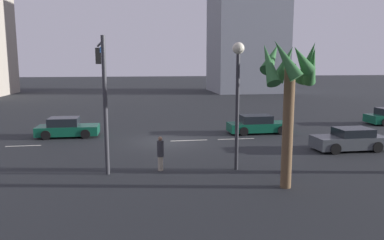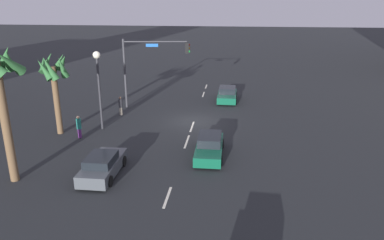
# 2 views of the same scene
# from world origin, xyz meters

# --- Properties ---
(ground_plane) EXTENTS (220.00, 220.00, 0.00)m
(ground_plane) POSITION_xyz_m (0.00, 0.00, 0.00)
(ground_plane) COLOR #232628
(lane_stripe_1) EXTENTS (2.15, 0.14, 0.01)m
(lane_stripe_1) POSITION_xyz_m (-12.45, 0.00, 0.01)
(lane_stripe_1) COLOR silver
(lane_stripe_1) RESTS_ON ground_plane
(lane_stripe_2) EXTENTS (2.52, 0.14, 0.01)m
(lane_stripe_2) POSITION_xyz_m (-4.66, 0.00, 0.01)
(lane_stripe_2) COLOR silver
(lane_stripe_2) RESTS_ON ground_plane
(lane_stripe_3) EXTENTS (2.46, 0.14, 0.01)m
(lane_stripe_3) POSITION_xyz_m (-1.42, 0.00, 0.01)
(lane_stripe_3) COLOR silver
(lane_stripe_3) RESTS_ON ground_plane
(lane_stripe_4) EXTENTS (2.11, 0.14, 0.01)m
(lane_stripe_4) POSITION_xyz_m (9.05, 0.00, 0.01)
(lane_stripe_4) COLOR silver
(lane_stripe_4) RESTS_ON ground_plane
(car_0) EXTENTS (4.19, 1.98, 1.36)m
(car_0) POSITION_xyz_m (6.82, -2.59, 0.62)
(car_0) COLOR #0F5138
(car_0) RESTS_ON ground_plane
(car_1) EXTENTS (4.58, 1.82, 1.34)m
(car_1) POSITION_xyz_m (-6.83, -1.77, 0.62)
(car_1) COLOR #0F5138
(car_1) RESTS_ON ground_plane
(car_3) EXTENTS (4.24, 1.85, 1.33)m
(car_3) POSITION_xyz_m (-10.43, 4.16, 0.62)
(car_3) COLOR #474C51
(car_3) RESTS_ON ground_plane
(traffic_signal) EXTENTS (1.02, 6.07, 6.36)m
(traffic_signal) POSITION_xyz_m (3.70, 4.77, 4.37)
(traffic_signal) COLOR #38383D
(traffic_signal) RESTS_ON ground_plane
(streetlamp) EXTENTS (0.56, 0.56, 6.10)m
(streetlamp) POSITION_xyz_m (-2.71, 6.99, 4.28)
(streetlamp) COLOR #2D2D33
(streetlamp) RESTS_ON ground_plane
(pedestrian_0) EXTENTS (0.35, 0.35, 1.67)m
(pedestrian_0) POSITION_xyz_m (0.94, 6.60, 0.88)
(pedestrian_0) COLOR #B2A58C
(pedestrian_0) RESTS_ON ground_plane
(pedestrian_1) EXTENTS (0.48, 0.48, 1.68)m
(pedestrian_1) POSITION_xyz_m (-4.78, 7.97, 0.89)
(pedestrian_1) COLOR #59266B
(pedestrian_1) RESTS_ON ground_plane
(palm_tree_1) EXTENTS (2.57, 2.57, 6.15)m
(palm_tree_1) POSITION_xyz_m (-4.04, 9.84, 4.62)
(palm_tree_1) COLOR brown
(palm_tree_1) RESTS_ON ground_plane
(building_3) EXTENTS (11.79, 11.79, 21.49)m
(building_3) POSITION_xyz_m (-17.28, -39.37, 10.75)
(building_3) COLOR gray
(building_3) RESTS_ON ground_plane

